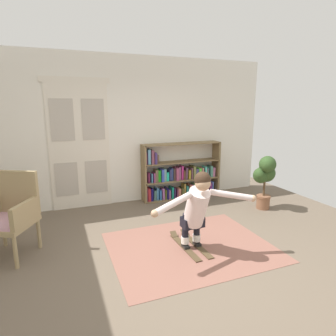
{
  "coord_description": "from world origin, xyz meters",
  "views": [
    {
      "loc": [
        -1.35,
        -3.03,
        1.96
      ],
      "look_at": [
        0.15,
        0.8,
        1.05
      ],
      "focal_mm": 30.57,
      "sensor_mm": 36.0,
      "label": 1
    }
  ],
  "objects": [
    {
      "name": "double_door",
      "position": [
        -0.95,
        2.54,
        1.23
      ],
      "size": [
        1.22,
        0.05,
        2.45
      ],
      "color": "silver",
      "rests_on": "ground"
    },
    {
      "name": "back_wall",
      "position": [
        0.0,
        2.6,
        1.45
      ],
      "size": [
        6.0,
        0.1,
        2.9
      ],
      "primitive_type": "cube",
      "color": "silver",
      "rests_on": "ground"
    },
    {
      "name": "person_skier",
      "position": [
        0.3,
        0.14,
        0.66
      ],
      "size": [
        1.47,
        0.58,
        1.08
      ],
      "color": "white",
      "rests_on": "skis_pair"
    },
    {
      "name": "wicker_chair",
      "position": [
        -2.0,
        1.01,
        0.58
      ],
      "size": [
        0.81,
        0.81,
        1.1
      ],
      "color": "#9F895F",
      "rests_on": "ground"
    },
    {
      "name": "bookshelf",
      "position": [
        1.02,
        2.39,
        0.47
      ],
      "size": [
        1.72,
        0.3,
        1.18
      ],
      "color": "olive",
      "rests_on": "ground"
    },
    {
      "name": "ground_plane",
      "position": [
        0.0,
        0.0,
        0.0
      ],
      "size": [
        7.2,
        7.2,
        0.0
      ],
      "primitive_type": "plane",
      "color": "brown"
    },
    {
      "name": "rug",
      "position": [
        0.3,
        0.3,
        0.0
      ],
      "size": [
        2.22,
        1.77,
        0.01
      ],
      "primitive_type": "cube",
      "color": "#88594B",
      "rests_on": "ground"
    },
    {
      "name": "potted_plant",
      "position": [
        2.3,
        1.22,
        0.67
      ],
      "size": [
        0.44,
        0.45,
        1.02
      ],
      "color": "brown",
      "rests_on": "ground"
    },
    {
      "name": "skis_pair",
      "position": [
        0.3,
        0.33,
        0.02
      ],
      "size": [
        0.29,
        0.85,
        0.07
      ],
      "color": "brown",
      "rests_on": "rug"
    }
  ]
}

